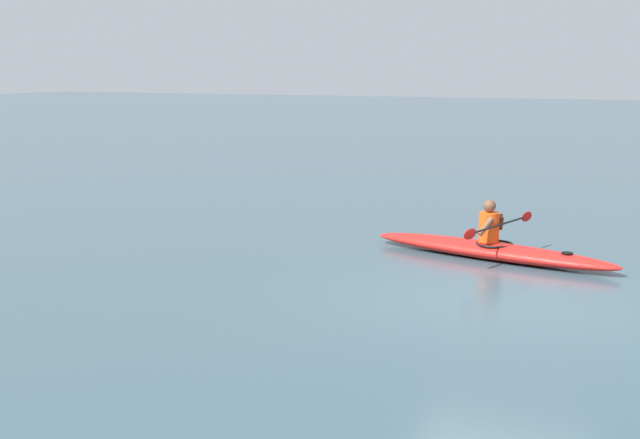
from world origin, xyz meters
The scene contains 3 objects.
ground_plane centered at (0.00, 0.00, 0.00)m, with size 160.00×160.00×0.00m, color #334C56.
kayak centered at (0.83, -2.52, 0.14)m, with size 4.49×1.59×0.28m.
kayaker centered at (0.85, -2.53, 0.58)m, with size 0.64×2.41×0.71m.
Camera 1 is at (-2.87, 11.50, 3.15)m, focal length 48.80 mm.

